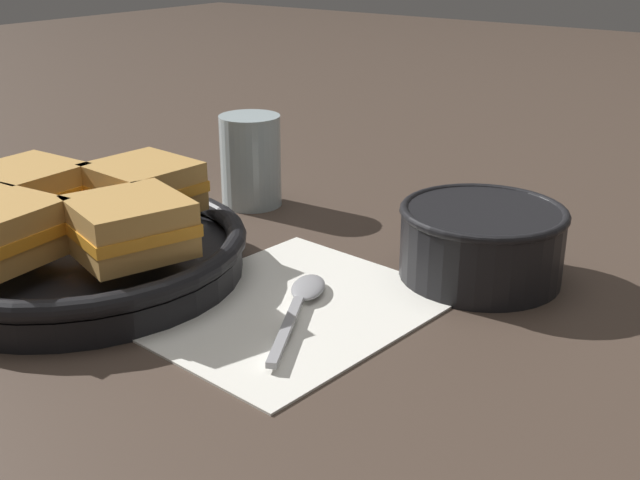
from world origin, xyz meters
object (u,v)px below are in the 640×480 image
(soup_bowl, at_px, (482,238))
(sandwich_near_right, at_px, (129,226))
(spoon, at_px, (300,297))
(sandwich_far_right, at_px, (27,191))
(drinking_glass, at_px, (251,161))
(skillet, at_px, (81,254))
(sandwich_far_left, at_px, (143,187))

(soup_bowl, relative_size, sandwich_near_right, 1.31)
(spoon, height_order, sandwich_near_right, sandwich_near_right)
(sandwich_far_right, distance_m, drinking_glass, 0.25)
(skillet, height_order, sandwich_near_right, sandwich_near_right)
(drinking_glass, bearing_deg, sandwich_near_right, -161.14)
(skillet, distance_m, sandwich_near_right, 0.09)
(skillet, height_order, sandwich_far_left, sandwich_far_left)
(sandwich_near_right, bearing_deg, soup_bowl, -45.17)
(spoon, distance_m, sandwich_far_left, 0.20)
(skillet, xyz_separation_m, sandwich_near_right, (-0.00, -0.07, 0.04))
(sandwich_far_left, bearing_deg, skillet, 177.26)
(sandwich_far_left, bearing_deg, sandwich_near_right, -137.74)
(sandwich_near_right, bearing_deg, sandwich_far_right, 87.26)
(sandwich_near_right, bearing_deg, sandwich_far_left, 42.26)
(spoon, xyz_separation_m, skillet, (-0.07, 0.19, 0.01))
(soup_bowl, distance_m, sandwich_near_right, 0.30)
(sandwich_far_right, bearing_deg, soup_bowl, -60.50)
(sandwich_near_right, bearing_deg, skillet, 87.26)
(skillet, relative_size, sandwich_near_right, 2.65)
(spoon, xyz_separation_m, sandwich_far_right, (-0.06, 0.27, 0.06))
(skillet, relative_size, drinking_glass, 2.92)
(skillet, bearing_deg, spoon, -70.76)
(sandwich_near_right, distance_m, drinking_glass, 0.26)
(spoon, distance_m, drinking_glass, 0.27)
(sandwich_far_right, height_order, drinking_glass, drinking_glass)
(sandwich_far_left, relative_size, sandwich_far_right, 1.04)
(spoon, bearing_deg, sandwich_near_right, 93.13)
(soup_bowl, height_order, sandwich_far_right, sandwich_far_right)
(soup_bowl, xyz_separation_m, sandwich_far_right, (-0.20, 0.36, 0.03))
(sandwich_near_right, relative_size, drinking_glass, 1.10)
(skillet, relative_size, sandwich_far_left, 3.08)
(sandwich_near_right, height_order, sandwich_far_left, same)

